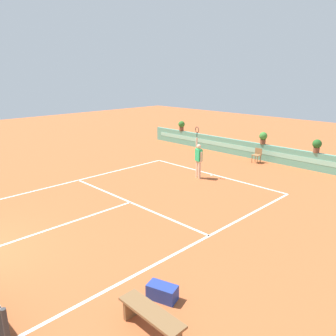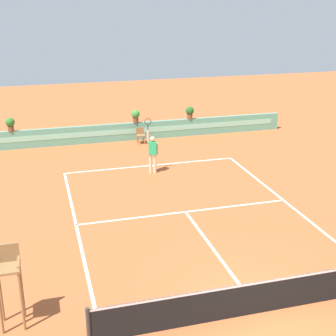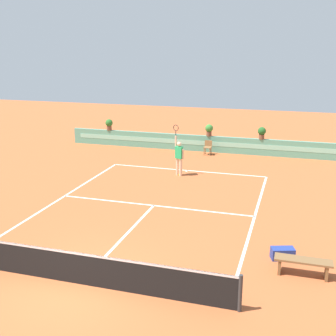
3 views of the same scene
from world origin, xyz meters
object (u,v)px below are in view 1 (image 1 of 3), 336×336
object	(u,v)px
potted_plant_far_left	(182,125)
tennis_ball_near_baseline	(198,177)
tennis_player	(199,158)
potted_plant_centre	(263,137)
bench_courtside	(151,316)
ball_kid_chair	(257,155)
gear_bag	(162,292)
potted_plant_right	(317,145)

from	to	relation	value
potted_plant_far_left	tennis_ball_near_baseline	bearing A→B (deg)	-41.06
tennis_player	tennis_ball_near_baseline	world-z (taller)	tennis_player
tennis_ball_near_baseline	potted_plant_centre	xyz separation A→B (m)	(0.36, 5.51, 1.38)
bench_courtside	potted_plant_centre	size ratio (longest dim) A/B	2.21
ball_kid_chair	tennis_ball_near_baseline	distance (m)	4.82
gear_bag	tennis_player	bearing A→B (deg)	125.22
bench_courtside	ball_kid_chair	bearing A→B (deg)	112.58
gear_bag	potted_plant_far_left	world-z (taller)	potted_plant_far_left
tennis_player	potted_plant_far_left	xyz separation A→B (m)	(-6.30, 5.50, 0.36)
bench_courtside	potted_plant_far_left	distance (m)	18.79
potted_plant_right	potted_plant_far_left	bearing A→B (deg)	180.00
ball_kid_chair	potted_plant_right	world-z (taller)	potted_plant_right
potted_plant_right	potted_plant_centre	xyz separation A→B (m)	(-3.19, 0.00, 0.00)
ball_kid_chair	tennis_player	xyz separation A→B (m)	(-0.49, -4.77, 0.57)
ball_kid_chair	potted_plant_centre	xyz separation A→B (m)	(-0.10, 0.73, 0.93)
ball_kid_chair	tennis_player	bearing A→B (deg)	-95.87
potted_plant_far_left	tennis_player	bearing A→B (deg)	-41.13
gear_bag	tennis_player	size ratio (longest dim) A/B	0.27
bench_courtside	tennis_ball_near_baseline	distance (m)	10.52
tennis_ball_near_baseline	potted_plant_far_left	distance (m)	8.50
bench_courtside	tennis_ball_near_baseline	xyz separation A→B (m)	(-6.04, 8.61, -0.34)
potted_plant_far_left	potted_plant_right	bearing A→B (deg)	0.00
ball_kid_chair	tennis_player	distance (m)	4.83
potted_plant_far_left	potted_plant_right	distance (m)	9.87
tennis_player	potted_plant_right	world-z (taller)	tennis_player
gear_bag	potted_plant_centre	bearing A→B (deg)	110.98
tennis_ball_near_baseline	potted_plant_far_left	bearing A→B (deg)	138.94
tennis_ball_near_baseline	potted_plant_far_left	xyz separation A→B (m)	(-6.32, 5.51, 1.38)
gear_bag	bench_courtside	bearing A→B (deg)	-55.90
potted_plant_far_left	potted_plant_centre	distance (m)	6.69
tennis_player	tennis_ball_near_baseline	distance (m)	1.02
tennis_ball_near_baseline	potted_plant_centre	size ratio (longest dim) A/B	0.09
tennis_ball_near_baseline	potted_plant_right	distance (m)	6.70
ball_kid_chair	potted_plant_far_left	bearing A→B (deg)	173.85
ball_kid_chair	potted_plant_right	size ratio (longest dim) A/B	1.17
ball_kid_chair	bench_courtside	distance (m)	14.50
gear_bag	potted_plant_centre	distance (m)	14.24
ball_kid_chair	potted_plant_far_left	distance (m)	6.89
tennis_ball_near_baseline	gear_bag	bearing A→B (deg)	-54.87
gear_bag	potted_plant_far_left	bearing A→B (deg)	131.62
ball_kid_chair	potted_plant_centre	world-z (taller)	potted_plant_centre
potted_plant_far_left	potted_plant_right	xyz separation A→B (m)	(9.87, 0.00, 0.00)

